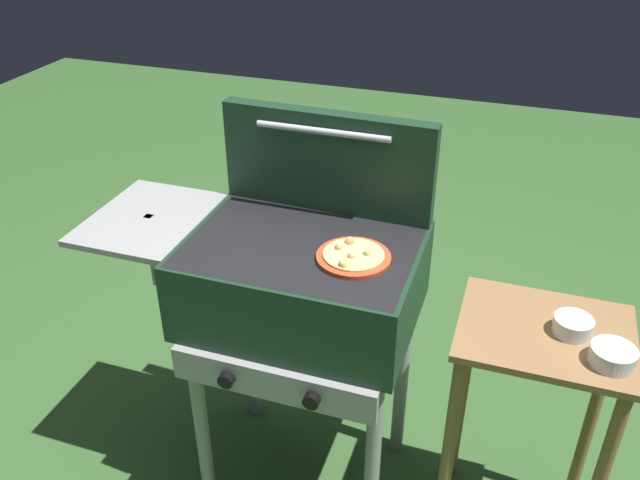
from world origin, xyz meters
TOP-DOWN VIEW (x-y plane):
  - ground_plane at (0.00, 0.00)m, footprint 8.00×8.00m
  - grill at (-0.01, -0.00)m, footprint 0.96×0.53m
  - grill_lid_open at (0.00, 0.21)m, footprint 0.63×0.09m
  - pizza_cheese at (0.15, -0.03)m, footprint 0.20×0.20m
  - prep_table at (0.66, 0.00)m, footprint 0.44×0.36m
  - topping_bowl_near at (0.81, -0.08)m, footprint 0.11×0.11m
  - topping_bowl_far at (0.72, 0.01)m, footprint 0.10×0.10m

SIDE VIEW (x-z plane):
  - ground_plane at x=0.00m, z-range 0.00..0.00m
  - prep_table at x=0.66m, z-range 0.16..0.93m
  - grill at x=-0.01m, z-range 0.31..1.21m
  - topping_bowl_near at x=0.81m, z-range 0.77..0.81m
  - topping_bowl_far at x=0.72m, z-range 0.77..0.81m
  - pizza_cheese at x=0.15m, z-range 0.89..0.93m
  - grill_lid_open at x=0.00m, z-range 0.90..1.20m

